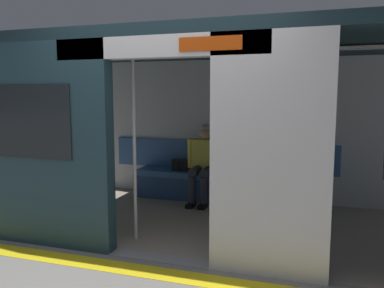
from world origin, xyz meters
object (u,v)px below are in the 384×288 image
at_px(train_car, 190,104).
at_px(book, 233,172).
at_px(bench_seat, 216,180).
at_px(person_seated, 204,158).
at_px(handbag, 181,165).
at_px(grab_pole_door, 134,145).

distance_m(train_car, book, 1.52).
xyz_separation_m(bench_seat, person_seated, (0.17, 0.05, 0.33)).
bearing_deg(bench_seat, book, -164.73).
bearing_deg(handbag, book, -177.39).
bearing_deg(train_car, handbag, -64.28).
relative_size(person_seated, grab_pole_door, 0.55).
height_order(book, grab_pole_door, grab_pole_door).
bearing_deg(bench_seat, person_seated, 17.21).
bearing_deg(bench_seat, train_car, 85.74).
height_order(train_car, person_seated, train_car).
relative_size(train_car, grab_pole_door, 3.02).
height_order(person_seated, handbag, person_seated).
bearing_deg(handbag, grab_pole_door, 93.42).
bearing_deg(bench_seat, handbag, -2.91).
height_order(train_car, grab_pole_door, train_car).
relative_size(handbag, grab_pole_door, 0.12).
bearing_deg(person_seated, bench_seat, -162.79).
distance_m(bench_seat, person_seated, 0.37).
height_order(handbag, grab_pole_door, grab_pole_door).
bearing_deg(grab_pole_door, person_seated, -99.53).
xyz_separation_m(train_car, handbag, (0.49, -1.03, -0.97)).
distance_m(train_car, person_seated, 1.26).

